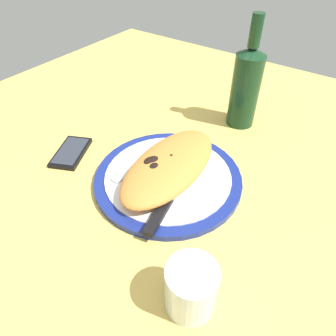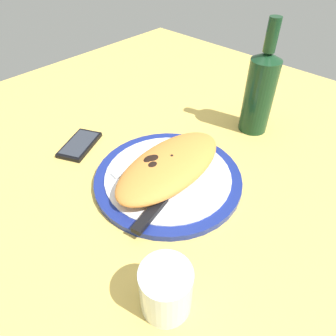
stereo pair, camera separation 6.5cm
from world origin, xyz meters
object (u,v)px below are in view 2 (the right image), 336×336
smartphone (80,145)px  water_glass (166,292)px  plate (168,178)px  wine_bottle (260,91)px  knife (160,203)px  fork (138,164)px  calzone (170,165)px

smartphone → water_glass: bearing=71.9°
plate → water_glass: 27.49cm
plate → wine_bottle: 32.35cm
knife → smartphone: 29.50cm
fork → wine_bottle: wine_bottle is taller
calzone → knife: (7.93, 4.74, -1.92)cm
plate → water_glass: size_ratio=3.63×
knife → wine_bottle: bearing=-176.9°
water_glass → fork: bearing=-125.1°
plate → calzone: 3.35cm
calzone → knife: calzone is taller
smartphone → wine_bottle: size_ratio=0.48×
water_glass → wine_bottle: (-50.74, -15.74, 7.26)cm
plate → fork: (2.07, -7.33, 1.10)cm
knife → smartphone: knife is taller
calzone → water_glass: size_ratio=3.31×
calzone → water_glass: (20.69, 18.44, -0.32)cm
calzone → fork: calzone is taller
calzone → fork: (2.58, -7.31, -2.21)cm
knife → calzone: bearing=-149.2°
calzone → water_glass: water_glass is taller
calzone → knife: 9.44cm
water_glass → wine_bottle: bearing=-162.8°
fork → smartphone: 17.89cm
calzone → wine_bottle: size_ratio=1.04×
smartphone → water_glass: water_glass is taller
knife → smartphone: size_ratio=1.77×
calzone → smartphone: bearing=-75.1°
knife → wine_bottle: size_ratio=0.84×
water_glass → knife: bearing=-133.0°
calzone → fork: bearing=-70.6°
smartphone → calzone: bearing=104.9°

